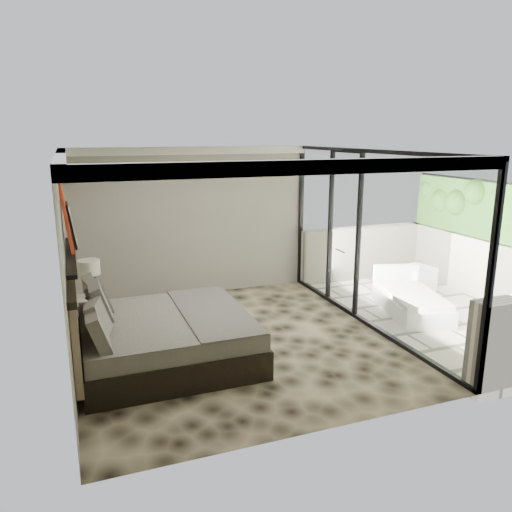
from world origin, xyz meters
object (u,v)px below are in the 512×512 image
object	(u,v)px
bed	(159,335)
table_lamp	(89,274)
ottoman	(416,281)
lounger	(410,301)
nightstand	(93,314)

from	to	relation	value
bed	table_lamp	world-z (taller)	bed
ottoman	lounger	distance (m)	1.04
table_lamp	nightstand	bearing A→B (deg)	87.81
table_lamp	ottoman	bearing A→B (deg)	-3.35
bed	lounger	xyz separation A→B (m)	(4.44, 0.41, -0.17)
bed	nightstand	bearing A→B (deg)	116.38
ottoman	lounger	xyz separation A→B (m)	(-0.70, -0.76, -0.07)
nightstand	ottoman	distance (m)	5.94
table_lamp	lounger	bearing A→B (deg)	-12.00
table_lamp	lounger	size ratio (longest dim) A/B	0.33
table_lamp	lounger	xyz separation A→B (m)	(5.22, -1.11, -0.71)
lounger	bed	bearing A→B (deg)	-159.70
nightstand	lounger	bearing A→B (deg)	-36.00
ottoman	table_lamp	bearing A→B (deg)	176.65
nightstand	table_lamp	xyz separation A→B (m)	(-0.00, -0.05, 0.68)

